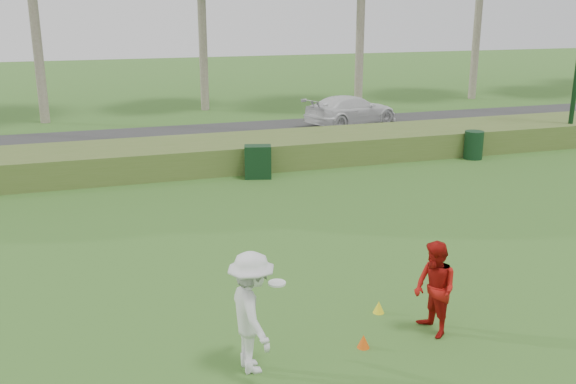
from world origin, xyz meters
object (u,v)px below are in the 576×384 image
object	(u,v)px
cone_orange	(363,341)
cone_yellow	(379,307)
trash_bin	(474,145)
car_right	(351,110)
player_red	(435,289)
utility_cabinet	(258,162)
player_white	(252,312)

from	to	relation	value
cone_orange	cone_yellow	xyz separation A→B (m)	(0.78, 1.05, -0.00)
trash_bin	car_right	bearing A→B (deg)	102.17
player_red	utility_cabinet	size ratio (longest dim) A/B	1.54
cone_yellow	player_red	bearing A→B (deg)	-61.11
player_white	cone_orange	xyz separation A→B (m)	(1.89, 0.05, -0.84)
cone_yellow	trash_bin	world-z (taller)	trash_bin
player_white	utility_cabinet	distance (m)	11.38
player_white	car_right	bearing A→B (deg)	-30.03
player_white	cone_yellow	world-z (taller)	player_white
cone_orange	cone_yellow	world-z (taller)	same
player_red	car_right	bearing A→B (deg)	157.41
player_red	utility_cabinet	world-z (taller)	player_red
player_red	cone_orange	distance (m)	1.50
player_white	trash_bin	size ratio (longest dim) A/B	1.88
player_red	cone_yellow	world-z (taller)	player_red
cone_orange	utility_cabinet	bearing A→B (deg)	83.65
trash_bin	car_right	distance (m)	7.63
player_red	cone_yellow	distance (m)	1.32
trash_bin	cone_yellow	bearing A→B (deg)	-130.64
trash_bin	car_right	world-z (taller)	car_right
car_right	cone_orange	bearing A→B (deg)	140.00
cone_orange	utility_cabinet	xyz separation A→B (m)	(1.21, 10.89, 0.42)
trash_bin	cone_orange	bearing A→B (deg)	-130.29
player_white	trash_bin	xyz separation A→B (m)	(11.28, 11.13, -0.45)
cone_yellow	utility_cabinet	world-z (taller)	utility_cabinet
cone_yellow	trash_bin	bearing A→B (deg)	49.36
trash_bin	car_right	size ratio (longest dim) A/B	0.22
cone_orange	cone_yellow	bearing A→B (deg)	53.34
player_white	player_red	xyz separation A→B (m)	(3.21, 0.12, -0.13)
player_white	utility_cabinet	bearing A→B (deg)	-18.37
cone_yellow	car_right	bearing A→B (deg)	68.17
player_red	utility_cabinet	bearing A→B (deg)	177.27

